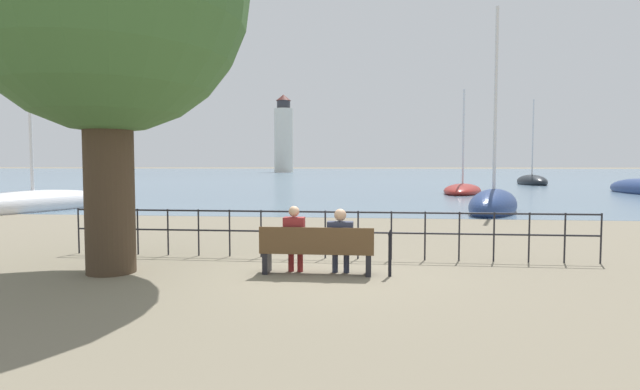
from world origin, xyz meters
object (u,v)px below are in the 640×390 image
at_px(seated_person_left, 294,236).
at_px(sailboat_1, 493,205).
at_px(sailboat_0, 462,190).
at_px(seated_person_right, 340,238).
at_px(harbor_lighthouse, 284,136).
at_px(sailboat_3, 532,181).
at_px(sailboat_4, 33,204).
at_px(park_bench, 317,251).
at_px(closed_umbrella, 390,250).

bearing_deg(seated_person_left, sailboat_1, 62.69).
relative_size(seated_person_left, sailboat_0, 0.16).
bearing_deg(seated_person_right, harbor_lighthouse, 100.69).
relative_size(sailboat_3, sailboat_4, 1.04).
bearing_deg(park_bench, sailboat_1, 64.38).
distance_m(seated_person_left, sailboat_1, 14.46).
height_order(closed_umbrella, sailboat_4, sailboat_4).
bearing_deg(sailboat_3, sailboat_0, -118.09).
distance_m(park_bench, sailboat_3, 49.36).
height_order(sailboat_0, sailboat_1, sailboat_1).
bearing_deg(park_bench, sailboat_3, 68.81).
bearing_deg(closed_umbrella, sailboat_4, 143.09).
height_order(park_bench, harbor_lighthouse, harbor_lighthouse).
relative_size(seated_person_right, sailboat_4, 0.13).
bearing_deg(park_bench, harbor_lighthouse, 100.51).
relative_size(sailboat_1, sailboat_4, 1.00).
height_order(park_bench, sailboat_1, sailboat_1).
bearing_deg(seated_person_right, sailboat_0, 75.77).
height_order(seated_person_right, closed_umbrella, seated_person_right).
xyz_separation_m(park_bench, harbor_lighthouse, (-25.24, 136.03, 10.14)).
xyz_separation_m(sailboat_0, sailboat_1, (-1.30, -15.02, 0.11)).
distance_m(park_bench, seated_person_left, 0.51).
bearing_deg(seated_person_left, seated_person_right, -0.09).
bearing_deg(park_bench, sailboat_4, 140.59).
height_order(park_bench, seated_person_left, seated_person_left).
distance_m(seated_person_right, sailboat_1, 14.08).
xyz_separation_m(closed_umbrella, sailboat_0, (6.15, 27.96, -0.25)).
height_order(park_bench, sailboat_0, sailboat_0).
relative_size(seated_person_left, sailboat_3, 0.13).
bearing_deg(closed_umbrella, seated_person_left, 176.79).
bearing_deg(sailboat_1, seated_person_left, -96.21).
bearing_deg(harbor_lighthouse, park_bench, -79.49).
bearing_deg(seated_person_right, sailboat_1, 65.83).
distance_m(seated_person_right, sailboat_3, 49.13).
relative_size(sailboat_0, sailboat_4, 0.85).
height_order(sailboat_3, harbor_lighthouse, harbor_lighthouse).
relative_size(seated_person_left, sailboat_4, 0.14).
xyz_separation_m(sailboat_0, harbor_lighthouse, (-32.74, 108.09, 10.35)).
bearing_deg(sailboat_1, sailboat_3, 91.72).
xyz_separation_m(seated_person_left, sailboat_1, (6.63, 12.84, -0.36)).
height_order(seated_person_left, sailboat_0, sailboat_0).
relative_size(park_bench, sailboat_0, 0.27).
relative_size(park_bench, seated_person_right, 1.72).
xyz_separation_m(closed_umbrella, sailboat_3, (16.49, 46.04, -0.16)).
bearing_deg(park_bench, seated_person_right, 10.20).
relative_size(park_bench, harbor_lighthouse, 0.09).
xyz_separation_m(seated_person_left, sailboat_0, (7.93, 27.86, -0.47)).
distance_m(sailboat_3, harbor_lighthouse, 100.31).
xyz_separation_m(park_bench, sailboat_3, (17.85, 46.02, -0.12)).
bearing_deg(sailboat_4, seated_person_right, -18.83).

